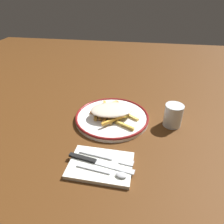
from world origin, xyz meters
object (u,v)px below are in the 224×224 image
object	(u,v)px
fork	(106,157)
knife	(95,161)
fries_heap	(112,111)
spoon	(110,173)
napkin	(101,165)
plate	(112,117)
water_glass	(173,116)

from	to	relation	value
fork	knife	distance (m)	0.04
fries_heap	spoon	bearing A→B (deg)	8.34
knife	spoon	distance (m)	0.06
napkin	fork	world-z (taller)	fork
spoon	fries_heap	bearing A→B (deg)	-171.66
plate	water_glass	distance (m)	0.24
fries_heap	water_glass	distance (m)	0.24
napkin	water_glass	world-z (taller)	water_glass
spoon	water_glass	world-z (taller)	water_glass
plate	fork	size ratio (longest dim) A/B	1.70
knife	water_glass	xyz separation A→B (m)	(-0.25, 0.25, 0.03)
plate	napkin	bearing A→B (deg)	1.84
plate	fork	distance (m)	0.23
knife	spoon	xyz separation A→B (m)	(0.04, 0.05, 0.00)
fries_heap	napkin	bearing A→B (deg)	1.74
plate	fries_heap	bearing A→B (deg)	19.56
fries_heap	fork	distance (m)	0.23
knife	fries_heap	bearing A→B (deg)	177.56
spoon	water_glass	xyz separation A→B (m)	(-0.29, 0.19, 0.03)
fries_heap	spoon	xyz separation A→B (m)	(0.29, 0.04, -0.02)
plate	water_glass	world-z (taller)	water_glass
fries_heap	knife	bearing A→B (deg)	-2.44
knife	spoon	size ratio (longest dim) A/B	1.37
fork	spoon	bearing A→B (deg)	20.98
knife	water_glass	world-z (taller)	water_glass
napkin	fork	bearing A→B (deg)	155.26
fries_heap	napkin	world-z (taller)	fries_heap
fries_heap	water_glass	bearing A→B (deg)	89.81
fork	fries_heap	bearing A→B (deg)	-175.07
knife	spoon	bearing A→B (deg)	55.99
water_glass	knife	bearing A→B (deg)	-44.44
plate	fork	bearing A→B (deg)	5.02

